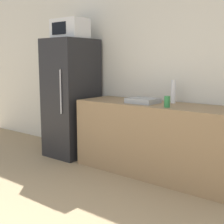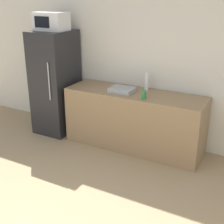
# 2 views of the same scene
# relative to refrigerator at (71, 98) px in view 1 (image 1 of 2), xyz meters

# --- Properties ---
(wall_back) EXTENTS (8.00, 0.06, 2.60)m
(wall_back) POSITION_rel_refrigerator_xyz_m (1.43, 0.41, 0.46)
(wall_back) COLOR silver
(wall_back) RESTS_ON ground_plane
(refrigerator) EXTENTS (0.59, 0.70, 1.69)m
(refrigerator) POSITION_rel_refrigerator_xyz_m (0.00, 0.00, 0.00)
(refrigerator) COLOR #232326
(refrigerator) RESTS_ON ground_plane
(microwave) EXTENTS (0.50, 0.33, 0.28)m
(microwave) POSITION_rel_refrigerator_xyz_m (-0.00, -0.00, 0.98)
(microwave) COLOR white
(microwave) RESTS_ON refrigerator
(counter) EXTENTS (2.09, 0.64, 0.87)m
(counter) POSITION_rel_refrigerator_xyz_m (1.43, 0.04, -0.41)
(counter) COLOR #937551
(counter) RESTS_ON ground_plane
(sink_basin) EXTENTS (0.35, 0.29, 0.06)m
(sink_basin) POSITION_rel_refrigerator_xyz_m (1.24, -0.01, 0.06)
(sink_basin) COLOR #9EA3A8
(sink_basin) RESTS_ON counter
(bottle_tall) EXTENTS (0.06, 0.06, 0.28)m
(bottle_tall) POSITION_rel_refrigerator_xyz_m (1.54, 0.21, 0.17)
(bottle_tall) COLOR silver
(bottle_tall) RESTS_ON counter
(bottle_short) EXTENTS (0.07, 0.07, 0.12)m
(bottle_short) POSITION_rel_refrigerator_xyz_m (1.65, -0.15, 0.09)
(bottle_short) COLOR #2D7F42
(bottle_short) RESTS_ON counter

